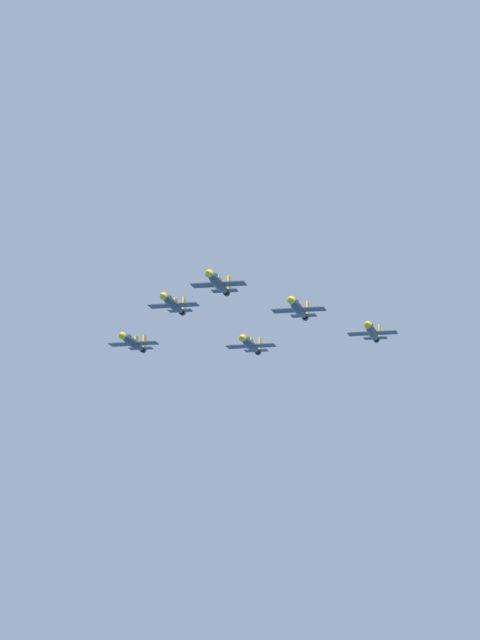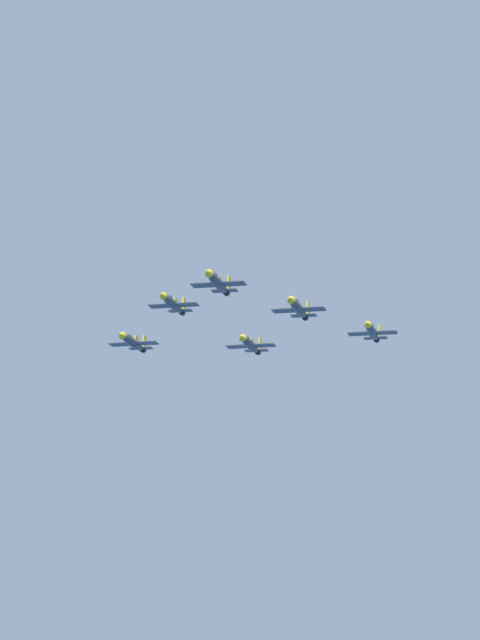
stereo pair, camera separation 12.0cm
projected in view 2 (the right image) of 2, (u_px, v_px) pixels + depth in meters
The scene contains 6 objects.
jet_lead at pixel (218, 283), 261.25m from camera, with size 14.54×12.86×3.61m.
jet_left_wingman at pixel (298, 308), 272.44m from camera, with size 14.62×13.21×3.67m.
jet_right_wingman at pixel (173, 304), 278.19m from camera, with size 14.01×12.57×3.50m.
jet_left_outer at pixel (372, 332), 283.64m from camera, with size 14.15×12.58×3.52m.
jet_right_outer at pixel (132, 342), 294.15m from camera, with size 14.51×13.10×3.64m.
jet_slot_rear at pixel (250, 344), 288.54m from camera, with size 14.15×12.83×3.55m.
Camera 2 is at (-201.73, 88.20, 52.16)m, focal length 77.98 mm.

